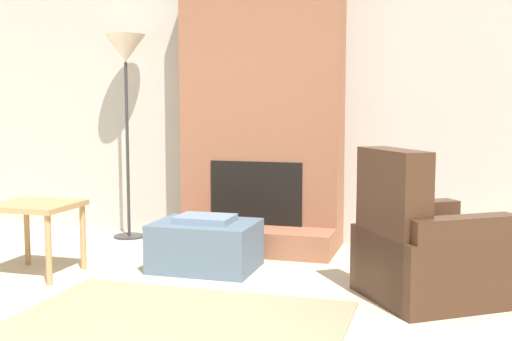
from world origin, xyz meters
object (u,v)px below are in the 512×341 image
ottoman (206,245)px  armchair (424,254)px  floor_lamp_left (126,60)px  side_table (36,214)px

ottoman → armchair: 1.68m
ottoman → floor_lamp_left: floor_lamp_left is taller
side_table → floor_lamp_left: size_ratio=0.30×
floor_lamp_left → ottoman: bearing=-39.0°
ottoman → side_table: side_table is taller
ottoman → side_table: bearing=-157.0°
ottoman → floor_lamp_left: 2.07m
floor_lamp_left → armchair: bearing=-24.2°
ottoman → floor_lamp_left: (-1.13, 0.91, 1.48)m
armchair → side_table: size_ratio=1.91×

